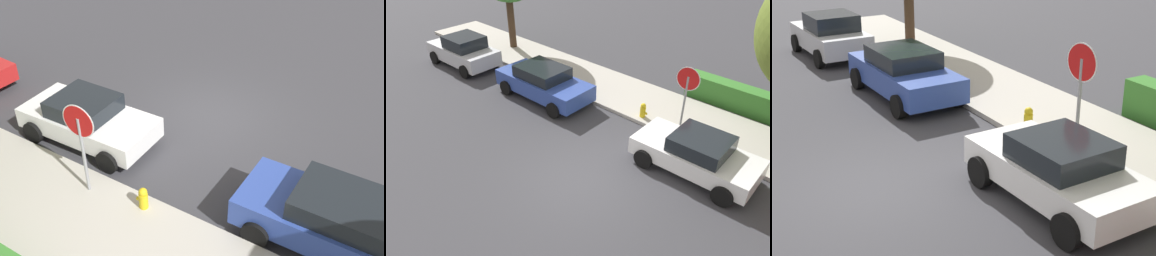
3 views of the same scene
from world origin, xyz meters
TOP-DOWN VIEW (x-y plane):
  - ground_plane at (0.00, 0.00)m, footprint 60.00×60.00m
  - sidewalk_curb at (0.00, 5.40)m, footprint 32.00×3.00m
  - stop_sign at (0.77, 4.48)m, footprint 0.85×0.09m
  - parked_car_white at (2.27, 2.77)m, footprint 3.90×2.05m
  - parked_car_blue at (-4.86, 2.88)m, footprint 4.31×2.04m
  - parked_car_silver at (-10.33, 2.51)m, footprint 3.92×2.07m
  - fire_hydrant at (-0.74, 4.27)m, footprint 0.30×0.22m

SIDE VIEW (x-z plane):
  - ground_plane at x=0.00m, z-range 0.00..0.00m
  - sidewalk_curb at x=0.00m, z-range 0.00..0.14m
  - fire_hydrant at x=-0.74m, z-range 0.00..0.72m
  - parked_car_white at x=2.27m, z-range 0.02..1.35m
  - parked_car_blue at x=-4.86m, z-range 0.02..1.45m
  - parked_car_silver at x=-10.33m, z-range -0.01..1.57m
  - stop_sign at x=0.77m, z-range 0.51..3.09m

